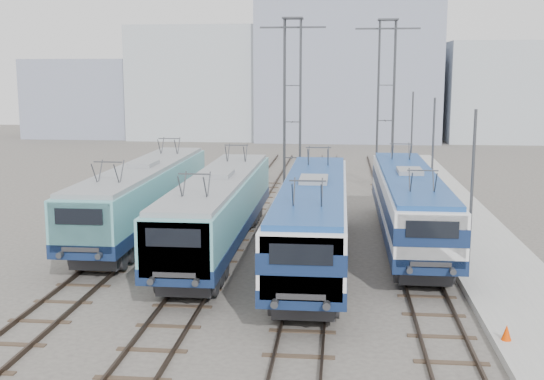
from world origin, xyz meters
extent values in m
plane|color=#514C47|center=(0.00, 0.00, 0.00)|extent=(160.00, 160.00, 0.00)
cube|color=#9E9E99|center=(10.20, 8.00, 0.15)|extent=(4.00, 70.00, 0.30)
cube|color=#112146|center=(-6.75, 8.81, 1.37)|extent=(2.82, 17.81, 0.59)
cube|color=#5DA6AD|center=(-6.75, 8.81, 2.55)|extent=(2.77, 17.81, 1.78)
cube|color=#5DA6AD|center=(-6.75, 0.25, 2.38)|extent=(2.55, 0.69, 2.02)
cube|color=gray|center=(-6.75, 8.81, 3.54)|extent=(2.55, 17.10, 0.20)
cube|color=#262628|center=(-6.75, 2.87, 0.63)|extent=(2.08, 3.56, 0.67)
cube|color=#262628|center=(-6.75, 14.75, 0.63)|extent=(2.08, 3.56, 0.67)
cube|color=#112146|center=(-2.25, 5.83, 1.36)|extent=(2.80, 17.70, 0.59)
cube|color=#5DA6AD|center=(-2.25, 5.83, 2.54)|extent=(2.75, 17.70, 1.77)
cube|color=#5DA6AD|center=(-2.25, -2.68, 2.36)|extent=(2.53, 0.69, 2.01)
cube|color=gray|center=(-2.25, 5.83, 3.52)|extent=(2.53, 16.99, 0.20)
cube|color=#262628|center=(-2.25, -0.07, 0.62)|extent=(2.07, 3.54, 0.66)
cube|color=#262628|center=(-2.25, 11.73, 0.62)|extent=(2.07, 3.54, 0.66)
cube|color=#112146|center=(2.25, 4.08, 1.39)|extent=(2.87, 18.12, 0.60)
cube|color=white|center=(2.25, 4.08, 2.60)|extent=(2.82, 18.12, 1.81)
cube|color=#112146|center=(2.25, 4.08, 2.55)|extent=(2.86, 18.14, 0.70)
cube|color=white|center=(2.25, -4.63, 2.41)|extent=(2.59, 0.70, 2.05)
cube|color=navy|center=(2.25, 4.08, 3.60)|extent=(2.59, 17.40, 0.20)
cube|color=#262628|center=(2.25, -1.96, 0.63)|extent=(2.11, 3.62, 0.68)
cube|color=#262628|center=(2.25, 10.12, 0.63)|extent=(2.11, 3.62, 0.68)
cube|color=#112146|center=(6.75, 8.02, 1.35)|extent=(2.77, 17.48, 0.58)
cube|color=white|center=(6.75, 8.02, 2.51)|extent=(2.72, 17.48, 1.75)
cube|color=#112146|center=(6.75, 8.02, 2.46)|extent=(2.76, 17.50, 0.68)
cube|color=white|center=(6.75, -0.38, 2.34)|extent=(2.50, 0.68, 1.98)
cube|color=navy|center=(6.75, 8.02, 3.48)|extent=(2.50, 16.78, 0.19)
cube|color=#262628|center=(6.75, 2.20, 0.62)|extent=(2.04, 3.50, 0.66)
cube|color=#262628|center=(6.75, 13.85, 0.62)|extent=(2.04, 3.50, 0.66)
cylinder|color=#3F4247|center=(-0.55, 21.45, 6.00)|extent=(0.10, 0.10, 12.00)
cylinder|color=#3F4247|center=(0.55, 21.45, 6.00)|extent=(0.10, 0.10, 12.00)
cylinder|color=#3F4247|center=(-0.55, 22.55, 6.00)|extent=(0.10, 0.10, 12.00)
cylinder|color=#3F4247|center=(0.55, 22.55, 6.00)|extent=(0.10, 0.10, 12.00)
cube|color=#3F4247|center=(0.00, 22.00, 11.40)|extent=(4.50, 0.12, 0.12)
cylinder|color=#3F4247|center=(5.95, 23.45, 6.00)|extent=(0.10, 0.10, 12.00)
cylinder|color=#3F4247|center=(7.05, 23.45, 6.00)|extent=(0.10, 0.10, 12.00)
cylinder|color=#3F4247|center=(5.95, 24.55, 6.00)|extent=(0.10, 0.10, 12.00)
cylinder|color=#3F4247|center=(7.05, 24.55, 6.00)|extent=(0.10, 0.10, 12.00)
cube|color=#3F4247|center=(6.50, 24.00, 11.40)|extent=(4.50, 0.12, 0.12)
cylinder|color=#3F4247|center=(8.60, 2.00, 3.50)|extent=(0.12, 0.12, 7.00)
cylinder|color=#3F4247|center=(8.60, 14.00, 3.50)|extent=(0.12, 0.12, 7.00)
cylinder|color=#3F4247|center=(8.60, 26.00, 3.50)|extent=(0.12, 0.12, 7.00)
cone|color=#E33B00|center=(8.57, -4.78, 0.55)|extent=(0.31, 0.31, 0.49)
cube|color=#A9B3BB|center=(-14.00, 62.00, 7.00)|extent=(18.00, 12.00, 14.00)
cube|color=#858DA4|center=(4.00, 62.00, 9.00)|extent=(22.00, 14.00, 18.00)
cube|color=#A9B3BB|center=(24.00, 62.00, 6.00)|extent=(16.00, 12.00, 12.00)
cube|color=#858DA4|center=(-30.00, 62.00, 5.00)|extent=(14.00, 10.00, 10.00)
camera|label=1|loc=(3.43, -25.23, 8.43)|focal=45.00mm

